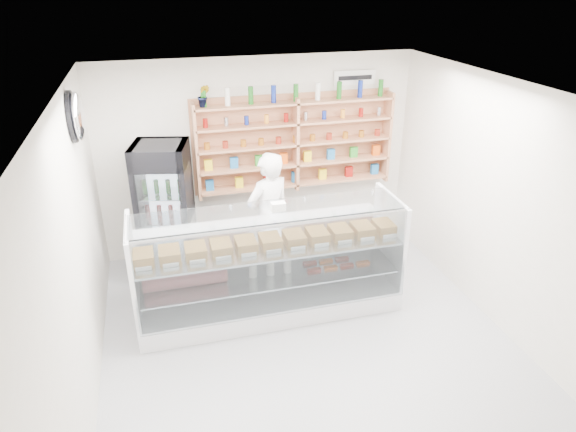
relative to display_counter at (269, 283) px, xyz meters
name	(u,v)px	position (x,y,z in m)	size (l,w,h in m)	color
room	(312,233)	(0.28, -0.76, 1.03)	(5.00, 5.00, 5.00)	#A1A1A5
display_counter	(269,283)	(0.00, 0.00, 0.00)	(3.14, 0.94, 1.37)	white
shop_worker	(269,217)	(0.18, 0.76, 0.52)	(0.65, 0.42, 1.77)	white
drinks_cooler	(166,212)	(-1.11, 1.16, 0.57)	(0.80, 0.79, 1.87)	black
wall_shelving	(296,144)	(0.78, 1.58, 1.22)	(2.84, 0.28, 1.33)	tan
potted_plant	(203,96)	(-0.47, 1.58, 1.97)	(0.16, 0.13, 0.29)	#1E6626
security_mirror	(77,116)	(-1.89, 0.44, 2.08)	(0.15, 0.50, 0.50)	silver
wall_sign	(355,77)	(1.68, 1.71, 2.08)	(0.62, 0.03, 0.20)	white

